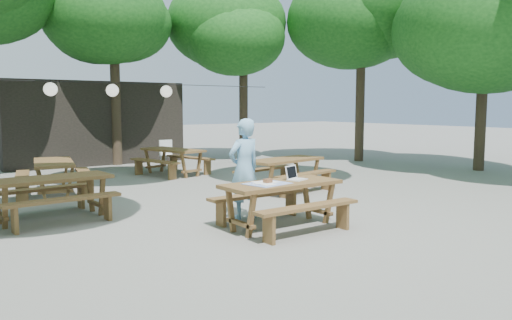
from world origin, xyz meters
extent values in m
plane|color=slate|center=(0.00, 0.00, 0.00)|extent=(80.00, 80.00, 0.00)
cube|color=black|center=(0.50, 10.50, 1.40)|extent=(6.00, 3.00, 2.80)
cube|color=brown|center=(-0.03, -1.11, 0.72)|extent=(2.00, 0.80, 0.06)
cube|color=brown|center=(-0.03, -1.76, 0.45)|extent=(1.90, 0.28, 0.05)
cube|color=brown|center=(-0.03, -0.46, 0.45)|extent=(1.90, 0.28, 0.05)
cube|color=brown|center=(-0.03, -1.11, 0.34)|extent=(1.70, 0.70, 0.69)
cube|color=brown|center=(-2.92, 1.70, 0.72)|extent=(2.04, 0.91, 0.06)
cube|color=brown|center=(-2.89, 1.05, 0.45)|extent=(1.91, 0.38, 0.05)
cube|color=brown|center=(-2.96, 2.35, 0.45)|extent=(1.91, 0.38, 0.05)
cube|color=brown|center=(-2.92, 1.70, 0.34)|extent=(1.73, 0.79, 0.69)
cube|color=brown|center=(2.30, 1.66, 0.72)|extent=(2.11, 1.12, 0.06)
cube|color=brown|center=(2.41, 1.02, 0.45)|extent=(1.92, 0.59, 0.05)
cube|color=brown|center=(2.19, 2.31, 0.45)|extent=(1.92, 0.59, 0.05)
cube|color=brown|center=(2.30, 1.66, 0.34)|extent=(1.79, 0.97, 0.69)
cube|color=brown|center=(-2.22, 4.31, 0.72)|extent=(1.20, 2.12, 0.06)
cube|color=brown|center=(-1.58, 4.18, 0.45)|extent=(0.67, 1.92, 0.05)
cube|color=brown|center=(-2.85, 4.45, 0.45)|extent=(0.67, 1.92, 0.05)
cube|color=brown|center=(-2.22, 4.31, 0.34)|extent=(1.04, 1.81, 0.69)
cube|color=brown|center=(1.40, 5.64, 0.72)|extent=(1.23, 2.13, 0.06)
cube|color=brown|center=(2.03, 5.78, 0.45)|extent=(0.70, 1.91, 0.05)
cube|color=brown|center=(0.76, 5.49, 0.45)|extent=(0.70, 1.91, 0.05)
cube|color=brown|center=(1.40, 5.64, 0.34)|extent=(1.06, 1.81, 0.69)
imported|color=#7AB3DF|center=(-0.13, -0.18, 0.88)|extent=(0.67, 0.46, 1.76)
cube|color=white|center=(1.96, 7.07, 0.40)|extent=(0.44, 0.44, 0.04)
cube|color=white|center=(1.96, 7.27, 0.66)|extent=(0.44, 0.04, 0.48)
cube|color=white|center=(1.96, 7.07, 0.19)|extent=(0.42, 0.42, 0.38)
cube|color=white|center=(0.33, -1.08, 0.76)|extent=(0.39, 0.33, 0.02)
cube|color=white|center=(0.29, -0.98, 0.88)|extent=(0.33, 0.17, 0.23)
cube|color=black|center=(0.29, -0.98, 0.88)|extent=(0.28, 0.14, 0.19)
cube|color=#375CBC|center=(-0.32, -1.11, 0.75)|extent=(0.74, 0.66, 0.01)
cube|color=white|center=(-0.37, -1.15, 0.76)|extent=(0.21, 0.30, 0.00)
cube|color=white|center=(-0.20, -1.01, 0.76)|extent=(0.24, 0.32, 0.00)
cube|color=white|center=(-0.39, -1.00, 0.76)|extent=(0.29, 0.34, 0.00)
cube|color=brown|center=(-0.30, -1.09, 0.80)|extent=(0.14, 0.10, 0.06)
cylinder|color=black|center=(0.50, 6.00, 2.60)|extent=(9.00, 0.02, 0.02)
sphere|color=white|center=(-1.80, 6.00, 2.40)|extent=(0.34, 0.34, 0.34)
sphere|color=white|center=(-0.20, 6.00, 2.40)|extent=(0.34, 0.34, 0.34)
sphere|color=white|center=(1.40, 6.00, 2.40)|extent=(0.34, 0.34, 0.34)
cylinder|color=#2D2319|center=(1.00, 9.00, 2.20)|extent=(0.32, 0.32, 4.41)
ellipsoid|color=#134816|center=(1.00, 9.00, 4.71)|extent=(4.00, 4.00, 3.00)
cylinder|color=#2D2319|center=(5.50, 8.00, 2.30)|extent=(0.32, 0.32, 4.60)
ellipsoid|color=#134816|center=(5.50, 8.00, 4.90)|extent=(4.29, 4.29, 3.22)
cylinder|color=#2D2319|center=(8.50, 5.00, 2.35)|extent=(0.32, 0.32, 4.69)
ellipsoid|color=#134816|center=(8.50, 5.00, 4.99)|extent=(4.44, 4.44, 3.33)
cylinder|color=#2D2319|center=(9.50, 1.00, 2.14)|extent=(0.32, 0.32, 4.28)
ellipsoid|color=#134816|center=(9.50, 1.00, 4.58)|extent=(5.23, 5.23, 3.92)
camera|label=1|loc=(-5.06, -7.33, 1.98)|focal=35.00mm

